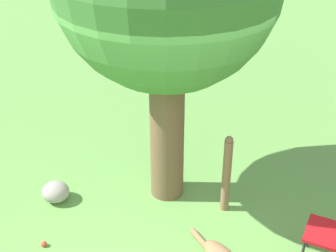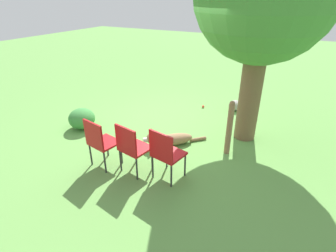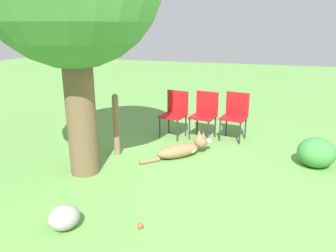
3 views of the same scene
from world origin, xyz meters
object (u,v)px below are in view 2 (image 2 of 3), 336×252
red_chair_0 (100,141)px  red_chair_2 (166,152)px  tennis_ball (203,106)px  dog (169,139)px  fence_post (229,128)px  red_chair_1 (132,146)px

red_chair_0 → red_chair_2: (-0.19, 1.13, 0.00)m
tennis_ball → red_chair_0: bearing=-10.4°
dog → fence_post: 1.19m
red_chair_2 → tennis_ball: size_ratio=13.02×
red_chair_0 → fence_post: bearing=-40.5°
red_chair_1 → tennis_ball: (-3.16, 0.03, -0.48)m
red_chair_1 → tennis_ball: 3.20m
dog → red_chair_1: (1.06, -0.12, 0.38)m
dog → red_chair_1: red_chair_1 is taller
fence_post → red_chair_2: (1.23, -0.65, -0.02)m
red_chair_0 → red_chair_1: 0.57m
dog → fence_post: fence_post is taller
tennis_ball → red_chair_1: bearing=-0.6°
red_chair_0 → red_chair_1: (-0.10, 0.56, 0.00)m
red_chair_0 → tennis_ball: size_ratio=13.02×
dog → fence_post: bearing=149.1°
fence_post → red_chair_1: (1.32, -1.21, -0.02)m
fence_post → red_chair_2: bearing=-27.9°
dog → tennis_ball: dog is taller
dog → red_chair_1: 1.13m
red_chair_2 → fence_post: bearing=-16.9°
fence_post → red_chair_0: bearing=-51.4°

